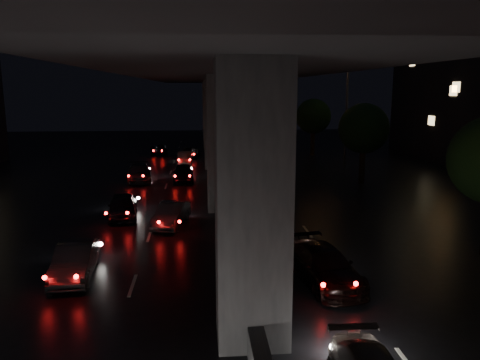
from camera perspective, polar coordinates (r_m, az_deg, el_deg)
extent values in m
plane|color=black|center=(23.72, -1.28, -6.55)|extent=(120.00, 120.00, 0.00)
cube|color=#323234|center=(13.04, 1.47, -3.05)|extent=(2.00, 2.00, 8.00)
cube|color=#323234|center=(27.78, -1.98, 4.49)|extent=(2.00, 2.00, 8.00)
cube|color=#323234|center=(42.71, -3.04, 6.78)|extent=(2.00, 2.00, 8.00)
cube|color=#323234|center=(57.67, -3.55, 7.89)|extent=(2.00, 2.00, 8.00)
cube|color=black|center=(27.64, -2.05, 14.32)|extent=(12.00, 80.00, 1.50)
cube|color=#323234|center=(28.05, -14.50, 16.50)|extent=(0.40, 80.00, 1.00)
cube|color=#323234|center=(28.63, 10.12, 16.56)|extent=(0.40, 80.00, 1.00)
cube|color=#323234|center=(28.41, -1.93, -2.69)|extent=(0.45, 70.00, 0.85)
cylinder|color=black|center=(37.18, 14.65, 1.76)|extent=(0.44, 0.44, 2.80)
sphere|color=black|center=(36.85, 14.87, 6.10)|extent=(3.80, 3.80, 3.80)
cylinder|color=black|center=(52.39, 8.84, 4.60)|extent=(0.44, 0.44, 2.80)
sphere|color=black|center=(52.15, 8.93, 7.69)|extent=(3.80, 3.80, 3.80)
cylinder|color=#2D2D33|center=(42.66, 12.81, 7.19)|extent=(0.18, 0.18, 9.00)
cube|color=#2D2D33|center=(42.29, 11.61, 13.18)|extent=(2.40, 0.10, 0.10)
sphere|color=orange|center=(41.98, 10.12, 12.98)|extent=(0.44, 0.44, 0.44)
imported|color=black|center=(18.06, 10.18, -10.26)|extent=(2.57, 4.82, 1.33)
imported|color=black|center=(19.44, -19.47, -9.26)|extent=(1.61, 3.97, 1.28)
imported|color=#26272A|center=(25.17, -8.37, -4.19)|extent=(2.04, 3.87, 1.21)
imported|color=black|center=(27.25, -14.10, -3.11)|extent=(2.03, 4.04, 1.32)
imported|color=black|center=(37.75, -12.19, 0.85)|extent=(2.34, 4.63, 1.29)
imported|color=black|center=(37.07, -6.93, 0.85)|extent=(1.66, 3.89, 1.31)
imported|color=#5E5851|center=(45.33, -6.73, 2.67)|extent=(1.38, 3.77, 1.24)
imported|color=black|center=(49.37, -6.14, 3.28)|extent=(2.26, 4.13, 1.10)
imported|color=black|center=(52.63, -9.85, 3.66)|extent=(2.19, 4.07, 1.09)
imported|color=#4A4D51|center=(52.38, -0.52, 3.82)|extent=(2.01, 3.56, 1.14)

